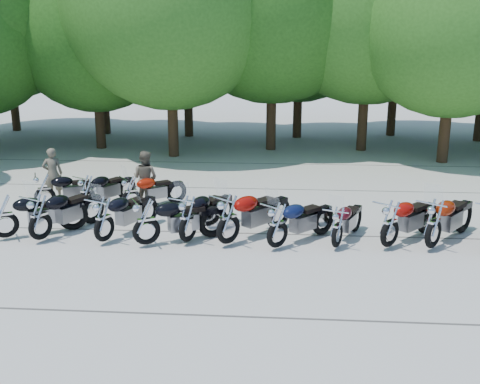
# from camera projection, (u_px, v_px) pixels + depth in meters

# --- Properties ---
(ground) EXTENTS (90.00, 90.00, 0.00)m
(ground) POSITION_uv_depth(u_px,v_px,m) (235.00, 255.00, 12.98)
(ground) COLOR #A6A195
(ground) RESTS_ON ground
(tree_2) EXTENTS (7.31, 7.31, 8.97)m
(tree_2) POSITION_uv_depth(u_px,v_px,m) (94.00, 28.00, 24.47)
(tree_2) COLOR #3A2614
(tree_2) RESTS_ON ground
(tree_3) EXTENTS (8.70, 8.70, 10.67)m
(tree_3) POSITION_uv_depth(u_px,v_px,m) (169.00, 1.00, 22.40)
(tree_3) COLOR #3A2614
(tree_3) RESTS_ON ground
(tree_6) EXTENTS (8.00, 8.00, 9.82)m
(tree_6) POSITION_uv_depth(u_px,v_px,m) (456.00, 13.00, 21.33)
(tree_6) COLOR #3A2614
(tree_6) RESTS_ON ground
(tree_9) EXTENTS (7.59, 7.59, 9.32)m
(tree_9) POSITION_uv_depth(u_px,v_px,m) (6.00, 26.00, 29.44)
(tree_9) COLOR #3A2614
(tree_9) RESTS_ON ground
(tree_10) EXTENTS (7.78, 7.78, 9.55)m
(tree_10) POSITION_uv_depth(u_px,v_px,m) (100.00, 23.00, 28.43)
(tree_10) COLOR #3A2614
(tree_10) RESTS_ON ground
(tree_11) EXTENTS (7.56, 7.56, 9.28)m
(tree_11) POSITION_uv_depth(u_px,v_px,m) (186.00, 26.00, 27.62)
(tree_11) COLOR #3A2614
(tree_11) RESTS_ON ground
(tree_12) EXTENTS (7.88, 7.88, 9.67)m
(tree_12) POSITION_uv_depth(u_px,v_px,m) (300.00, 21.00, 27.20)
(tree_12) COLOR #3A2614
(tree_12) RESTS_ON ground
(tree_13) EXTENTS (8.31, 8.31, 10.20)m
(tree_13) POSITION_uv_depth(u_px,v_px,m) (399.00, 14.00, 27.74)
(tree_13) COLOR #3A2614
(tree_13) RESTS_ON ground
(motorcycle_0) EXTENTS (2.32, 1.83, 1.30)m
(motorcycle_0) POSITION_uv_depth(u_px,v_px,m) (4.00, 215.00, 13.76)
(motorcycle_0) COLOR black
(motorcycle_0) RESTS_ON ground
(motorcycle_1) EXTENTS (1.74, 2.45, 1.35)m
(motorcycle_1) POSITION_uv_depth(u_px,v_px,m) (39.00, 216.00, 13.63)
(motorcycle_1) COLOR black
(motorcycle_1) RESTS_ON ground
(motorcycle_2) EXTENTS (1.62, 2.39, 1.31)m
(motorcycle_2) POSITION_uv_depth(u_px,v_px,m) (104.00, 218.00, 13.52)
(motorcycle_2) COLOR black
(motorcycle_2) RESTS_ON ground
(motorcycle_3) EXTENTS (2.43, 1.78, 1.34)m
(motorcycle_3) POSITION_uv_depth(u_px,v_px,m) (146.00, 220.00, 13.28)
(motorcycle_3) COLOR black
(motorcycle_3) RESTS_ON ground
(motorcycle_4) EXTENTS (1.67, 2.48, 1.35)m
(motorcycle_4) POSITION_uv_depth(u_px,v_px,m) (188.00, 217.00, 13.50)
(motorcycle_4) COLOR black
(motorcycle_4) RESTS_ON ground
(motorcycle_5) EXTENTS (2.24, 2.45, 1.44)m
(motorcycle_5) POSITION_uv_depth(u_px,v_px,m) (228.00, 218.00, 13.33)
(motorcycle_5) COLOR #890905
(motorcycle_5) RESTS_ON ground
(motorcycle_6) EXTENTS (2.08, 2.13, 1.29)m
(motorcycle_6) POSITION_uv_depth(u_px,v_px,m) (278.00, 224.00, 13.11)
(motorcycle_6) COLOR #0B1334
(motorcycle_6) RESTS_ON ground
(motorcycle_7) EXTENTS (1.40, 2.13, 1.16)m
(motorcycle_7) POSITION_uv_depth(u_px,v_px,m) (337.00, 226.00, 13.17)
(motorcycle_7) COLOR #3F0811
(motorcycle_7) RESTS_ON ground
(motorcycle_8) EXTENTS (2.14, 2.22, 1.34)m
(motorcycle_8) POSITION_uv_depth(u_px,v_px,m) (390.00, 222.00, 13.14)
(motorcycle_8) COLOR #880904
(motorcycle_8) RESTS_ON ground
(motorcycle_9) EXTENTS (2.13, 2.41, 1.40)m
(motorcycle_9) POSITION_uv_depth(u_px,v_px,m) (434.00, 222.00, 13.06)
(motorcycle_9) COLOR maroon
(motorcycle_9) RESTS_ON ground
(motorcycle_11) EXTENTS (2.19, 1.46, 1.20)m
(motorcycle_11) POSITION_uv_depth(u_px,v_px,m) (44.00, 189.00, 16.36)
(motorcycle_11) COLOR black
(motorcycle_11) RESTS_ON ground
(motorcycle_12) EXTENTS (1.65, 2.15, 1.20)m
(motorcycle_12) POSITION_uv_depth(u_px,v_px,m) (87.00, 191.00, 16.11)
(motorcycle_12) COLOR black
(motorcycle_12) RESTS_ON ground
(motorcycle_13) EXTENTS (1.98, 1.72, 1.14)m
(motorcycle_13) POSITION_uv_depth(u_px,v_px,m) (131.00, 191.00, 16.21)
(motorcycle_13) COLOR #971705
(motorcycle_13) RESTS_ON ground
(rider_0) EXTENTS (0.70, 0.59, 1.63)m
(rider_0) POSITION_uv_depth(u_px,v_px,m) (53.00, 174.00, 17.29)
(rider_0) COLOR brown
(rider_0) RESTS_ON ground
(rider_1) EXTENTS (0.97, 0.86, 1.66)m
(rider_1) POSITION_uv_depth(u_px,v_px,m) (145.00, 178.00, 16.67)
(rider_1) COLOR brown
(rider_1) RESTS_ON ground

